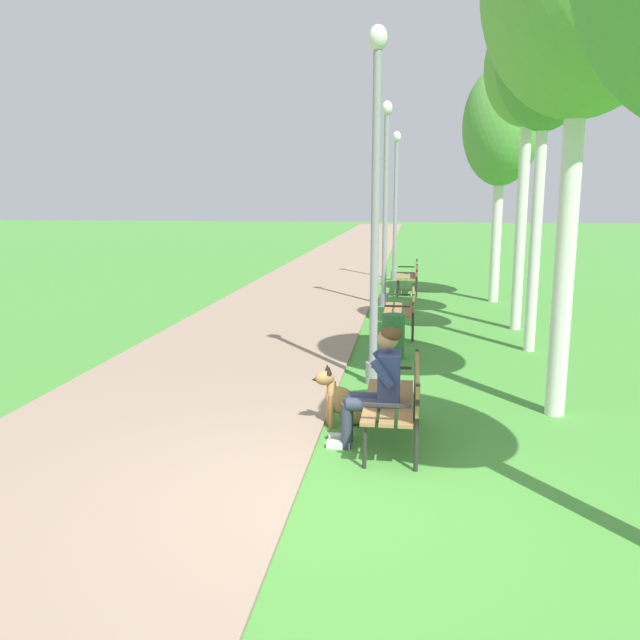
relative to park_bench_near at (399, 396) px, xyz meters
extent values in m
plane|color=#478E38|center=(-0.55, -1.42, -0.51)|extent=(120.00, 120.00, 0.00)
cube|color=gray|center=(-2.67, 22.58, -0.49)|extent=(3.68, 60.00, 0.04)
cube|color=olive|center=(-0.27, 0.00, -0.06)|extent=(0.14, 1.50, 0.04)
cube|color=olive|center=(-0.10, 0.00, -0.06)|extent=(0.14, 1.50, 0.04)
cube|color=olive|center=(0.08, 0.00, -0.06)|extent=(0.14, 1.50, 0.04)
cube|color=olive|center=(0.18, 0.00, 0.08)|extent=(0.04, 1.50, 0.11)
cube|color=olive|center=(0.18, 0.00, 0.26)|extent=(0.04, 1.50, 0.11)
cylinder|color=#2D2B28|center=(-0.30, 0.69, -0.29)|extent=(0.04, 0.04, 0.45)
cylinder|color=#2D2B28|center=(0.18, 0.69, -0.09)|extent=(0.04, 0.04, 0.85)
cube|color=#2D2B28|center=(-0.10, 0.69, 0.12)|extent=(0.45, 0.04, 0.03)
cylinder|color=#2D2B28|center=(-0.30, -0.69, -0.29)|extent=(0.04, 0.04, 0.45)
cylinder|color=#2D2B28|center=(0.18, -0.69, -0.09)|extent=(0.04, 0.04, 0.85)
cube|color=#2D2B28|center=(-0.10, -0.69, 0.12)|extent=(0.45, 0.04, 0.03)
cube|color=olive|center=(-0.30, 5.57, -0.06)|extent=(0.14, 1.50, 0.04)
cube|color=olive|center=(-0.13, 5.57, -0.06)|extent=(0.14, 1.50, 0.04)
cube|color=olive|center=(0.05, 5.57, -0.06)|extent=(0.14, 1.50, 0.04)
cube|color=olive|center=(0.15, 5.57, 0.08)|extent=(0.04, 1.50, 0.11)
cube|color=olive|center=(0.15, 5.57, 0.26)|extent=(0.04, 1.50, 0.11)
cylinder|color=#2D2B28|center=(-0.33, 6.26, -0.29)|extent=(0.04, 0.04, 0.45)
cylinder|color=#2D2B28|center=(0.15, 6.26, -0.09)|extent=(0.04, 0.04, 0.85)
cube|color=#2D2B28|center=(-0.13, 6.26, 0.12)|extent=(0.45, 0.04, 0.03)
cylinder|color=#2D2B28|center=(-0.33, 4.88, -0.29)|extent=(0.04, 0.04, 0.45)
cylinder|color=#2D2B28|center=(0.15, 4.88, -0.09)|extent=(0.04, 0.04, 0.85)
cube|color=#2D2B28|center=(-0.13, 4.88, 0.12)|extent=(0.45, 0.04, 0.03)
cube|color=olive|center=(-0.20, 10.74, -0.06)|extent=(0.14, 1.50, 0.04)
cube|color=olive|center=(-0.03, 10.74, -0.06)|extent=(0.14, 1.50, 0.04)
cube|color=olive|center=(0.15, 10.74, -0.06)|extent=(0.14, 1.50, 0.04)
cube|color=olive|center=(0.25, 10.74, 0.08)|extent=(0.04, 1.50, 0.11)
cube|color=olive|center=(0.25, 10.74, 0.26)|extent=(0.04, 1.50, 0.11)
cylinder|color=#2D2B28|center=(-0.23, 11.43, -0.29)|extent=(0.04, 0.04, 0.45)
cylinder|color=#2D2B28|center=(0.25, 11.43, -0.09)|extent=(0.04, 0.04, 0.85)
cube|color=#2D2B28|center=(-0.03, 11.43, 0.12)|extent=(0.45, 0.04, 0.03)
cylinder|color=#2D2B28|center=(-0.23, 10.05, -0.29)|extent=(0.04, 0.04, 0.45)
cylinder|color=#2D2B28|center=(0.25, 10.05, -0.09)|extent=(0.04, 0.04, 0.85)
cube|color=#2D2B28|center=(-0.03, 10.05, 0.12)|extent=(0.45, 0.04, 0.03)
cylinder|color=#33384C|center=(-0.31, -0.02, -0.04)|extent=(0.42, 0.14, 0.14)
cylinder|color=#33384C|center=(-0.52, -0.02, -0.28)|extent=(0.11, 0.11, 0.47)
cube|color=silver|center=(-0.60, -0.02, -0.48)|extent=(0.24, 0.09, 0.07)
cylinder|color=#33384C|center=(-0.31, -0.22, -0.04)|extent=(0.42, 0.14, 0.14)
cylinder|color=#33384C|center=(-0.52, -0.22, -0.28)|extent=(0.11, 0.11, 0.47)
cube|color=silver|center=(-0.60, -0.22, -0.48)|extent=(0.24, 0.09, 0.07)
cube|color=navy|center=(-0.10, -0.12, 0.22)|extent=(0.22, 0.36, 0.52)
cylinder|color=navy|center=(-0.16, 0.08, 0.32)|extent=(0.25, 0.09, 0.30)
cylinder|color=navy|center=(-0.16, -0.32, 0.32)|extent=(0.25, 0.09, 0.30)
sphere|color=#A37556|center=(-0.12, -0.12, 0.62)|extent=(0.21, 0.21, 0.21)
ellipsoid|color=#472D19|center=(-0.09, -0.12, 0.67)|extent=(0.22, 0.23, 0.14)
ellipsoid|color=#B27F47|center=(-0.50, 0.51, -0.35)|extent=(0.44, 0.39, 0.32)
ellipsoid|color=#B27F47|center=(-0.64, 0.46, -0.23)|extent=(0.55, 0.39, 0.48)
ellipsoid|color=black|center=(-0.60, 0.47, -0.19)|extent=(0.40, 0.31, 0.27)
cylinder|color=#B27F47|center=(-0.78, 0.46, -0.32)|extent=(0.06, 0.06, 0.38)
cylinder|color=#B27F47|center=(-0.74, 0.35, -0.32)|extent=(0.06, 0.06, 0.38)
cylinder|color=#B27F47|center=(-0.74, 0.42, -0.08)|extent=(0.16, 0.20, 0.19)
ellipsoid|color=#B27F47|center=(-0.82, 0.39, 0.05)|extent=(0.26, 0.21, 0.16)
cone|color=black|center=(-0.91, 0.35, 0.04)|extent=(0.13, 0.12, 0.09)
cone|color=black|center=(-0.80, 0.44, 0.15)|extent=(0.06, 0.06, 0.09)
cone|color=black|center=(-0.77, 0.36, 0.15)|extent=(0.06, 0.06, 0.09)
cylinder|color=#B27F47|center=(-0.32, 0.59, -0.49)|extent=(0.28, 0.14, 0.04)
cylinder|color=gray|center=(-0.39, 2.18, -0.36)|extent=(0.20, 0.20, 0.30)
cylinder|color=gray|center=(-0.39, 2.18, 1.66)|extent=(0.11, 0.11, 4.35)
ellipsoid|color=silver|center=(-0.39, 2.18, 3.96)|extent=(0.24, 0.24, 0.32)
cylinder|color=gray|center=(-0.52, 8.62, -0.36)|extent=(0.20, 0.20, 0.30)
cylinder|color=gray|center=(-0.52, 8.62, 1.65)|extent=(0.11, 0.11, 4.32)
ellipsoid|color=silver|center=(-0.52, 8.62, 3.93)|extent=(0.24, 0.24, 0.32)
cylinder|color=gray|center=(-0.41, 13.42, -0.36)|extent=(0.20, 0.20, 0.30)
cylinder|color=gray|center=(-0.41, 13.42, 1.55)|extent=(0.11, 0.11, 4.11)
ellipsoid|color=silver|center=(-0.41, 13.42, 3.72)|extent=(0.24, 0.24, 0.32)
cylinder|color=silver|center=(1.81, 1.18, 1.44)|extent=(0.23, 0.23, 3.90)
cylinder|color=silver|center=(2.07, 4.46, 1.53)|extent=(0.18, 0.18, 4.08)
ellipsoid|color=#4C933D|center=(2.07, 4.46, 4.40)|extent=(1.64, 1.40, 2.79)
cylinder|color=silver|center=(2.12, 6.28, 1.58)|extent=(0.20, 0.20, 4.18)
ellipsoid|color=#66A847|center=(2.12, 6.28, 4.30)|extent=(1.62, 1.49, 2.12)
cylinder|color=silver|center=(2.10, 9.67, 1.14)|extent=(0.24, 0.24, 3.31)
ellipsoid|color=#569E42|center=(2.10, 9.67, 3.62)|extent=(1.80, 1.78, 2.75)
cylinder|color=#2D6638|center=(-0.16, 3.66, -0.16)|extent=(0.36, 0.36, 0.70)
camera|label=1|loc=(0.09, -6.51, 2.02)|focal=36.74mm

